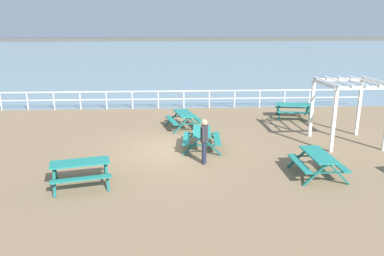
# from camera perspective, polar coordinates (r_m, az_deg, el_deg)

# --- Properties ---
(ground_plane) EXTENTS (30.00, 24.00, 0.20)m
(ground_plane) POSITION_cam_1_polar(r_m,az_deg,el_deg) (15.35, -3.18, -3.71)
(ground_plane) COLOR #846B4C
(sea_band) EXTENTS (142.00, 90.00, 0.01)m
(sea_band) POSITION_cam_1_polar(r_m,az_deg,el_deg) (67.42, -3.14, 11.36)
(sea_band) COLOR gray
(sea_band) RESTS_ON ground
(distant_shoreline) EXTENTS (142.00, 6.00, 1.80)m
(distant_shoreline) POSITION_cam_1_polar(r_m,az_deg,el_deg) (110.35, -3.14, 13.01)
(distant_shoreline) COLOR #4C4C47
(distant_shoreline) RESTS_ON ground
(seaward_railing) EXTENTS (23.07, 0.07, 1.08)m
(seaward_railing) POSITION_cam_1_polar(r_m,az_deg,el_deg) (22.64, -3.20, 4.80)
(seaward_railing) COLOR white
(seaward_railing) RESTS_ON ground
(picnic_table_near_left) EXTENTS (2.04, 1.81, 0.80)m
(picnic_table_near_left) POSITION_cam_1_polar(r_m,az_deg,el_deg) (21.02, 15.06, 3.02)
(picnic_table_near_left) COLOR #1E7A70
(picnic_table_near_left) RESTS_ON ground
(picnic_table_near_right) EXTENTS (1.57, 1.83, 0.80)m
(picnic_table_near_right) POSITION_cam_1_polar(r_m,az_deg,el_deg) (13.31, 18.49, -4.49)
(picnic_table_near_right) COLOR #1E7A70
(picnic_table_near_right) RESTS_ON ground
(picnic_table_far_left) EXTENTS (1.88, 2.09, 0.80)m
(picnic_table_far_left) POSITION_cam_1_polar(r_m,az_deg,el_deg) (18.28, -1.17, 1.72)
(picnic_table_far_left) COLOR #1E7A70
(picnic_table_far_left) RESTS_ON ground
(picnic_table_far_right) EXTENTS (2.10, 1.89, 0.80)m
(picnic_table_far_right) POSITION_cam_1_polar(r_m,az_deg,el_deg) (12.44, -16.50, -5.73)
(picnic_table_far_right) COLOR #1E7A70
(picnic_table_far_right) RESTS_ON ground
(picnic_table_corner) EXTENTS (1.65, 1.89, 0.80)m
(picnic_table_corner) POSITION_cam_1_polar(r_m,az_deg,el_deg) (15.27, 1.47, -1.09)
(picnic_table_corner) COLOR #1E7A70
(picnic_table_corner) RESTS_ON ground
(visitor) EXTENTS (0.30, 0.52, 1.66)m
(visitor) POSITION_cam_1_polar(r_m,az_deg,el_deg) (13.61, 1.86, -1.59)
(visitor) COLOR #1E2338
(visitor) RESTS_ON ground
(lattice_pergola) EXTENTS (2.52, 2.64, 2.70)m
(lattice_pergola) POSITION_cam_1_polar(r_m,az_deg,el_deg) (17.06, 22.65, 4.35)
(lattice_pergola) COLOR white
(lattice_pergola) RESTS_ON ground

